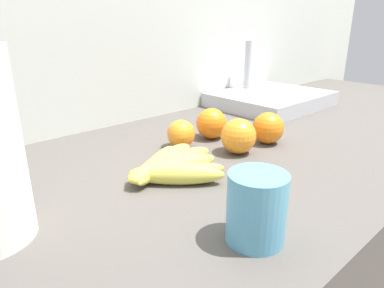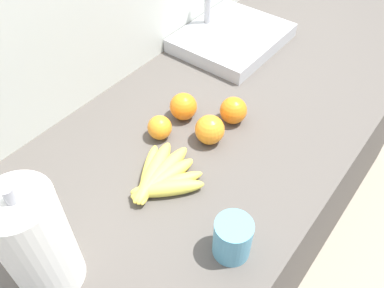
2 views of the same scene
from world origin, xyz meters
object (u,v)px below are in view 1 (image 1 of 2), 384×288
(banana_bunch, at_px, (170,167))
(sink_basin, at_px, (270,98))
(orange_back_left, at_px, (181,134))
(orange_back_right, at_px, (268,128))
(orange_right, at_px, (211,123))
(mug, at_px, (256,208))
(orange_far_right, at_px, (238,136))

(banana_bunch, distance_m, sink_basin, 0.66)
(banana_bunch, relative_size, orange_back_left, 3.23)
(sink_basin, bearing_deg, orange_back_right, -145.39)
(orange_back_right, distance_m, orange_right, 0.14)
(banana_bunch, relative_size, orange_back_right, 2.81)
(orange_back_right, height_order, orange_right, orange_right)
(banana_bunch, distance_m, orange_back_right, 0.30)
(mug, bearing_deg, banana_bunch, 79.22)
(orange_back_left, bearing_deg, mug, -115.74)
(orange_back_right, relative_size, orange_right, 0.99)
(orange_back_left, relative_size, orange_right, 0.86)
(orange_back_right, relative_size, mug, 0.78)
(banana_bunch, height_order, orange_back_left, orange_back_left)
(banana_bunch, distance_m, orange_far_right, 0.19)
(orange_back_right, relative_size, orange_far_right, 0.96)
(mug, bearing_deg, sink_basin, 34.02)
(orange_back_left, height_order, orange_right, orange_right)
(orange_back_left, distance_m, mug, 0.38)
(orange_far_right, height_order, mug, mug)
(sink_basin, bearing_deg, orange_back_left, -167.79)
(orange_right, relative_size, orange_far_right, 0.97)
(orange_far_right, bearing_deg, banana_bunch, 177.70)
(orange_back_left, bearing_deg, orange_back_right, -34.50)
(orange_far_right, height_order, sink_basin, sink_basin)
(orange_back_right, bearing_deg, orange_right, 121.55)
(orange_far_right, distance_m, sink_basin, 0.49)
(orange_back_right, height_order, orange_far_right, orange_far_right)
(orange_back_left, relative_size, sink_basin, 0.18)
(orange_back_right, height_order, mug, mug)
(orange_right, bearing_deg, banana_bunch, -154.30)
(banana_bunch, distance_m, orange_back_left, 0.16)
(orange_back_left, xyz_separation_m, mug, (-0.17, -0.34, 0.02))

